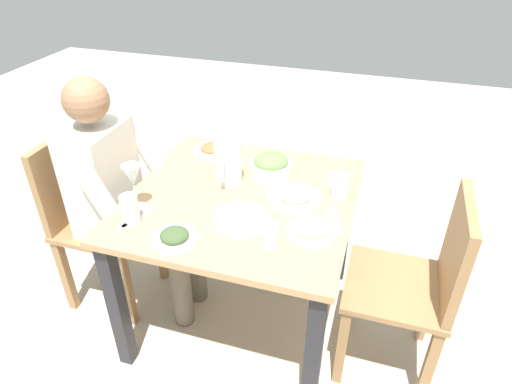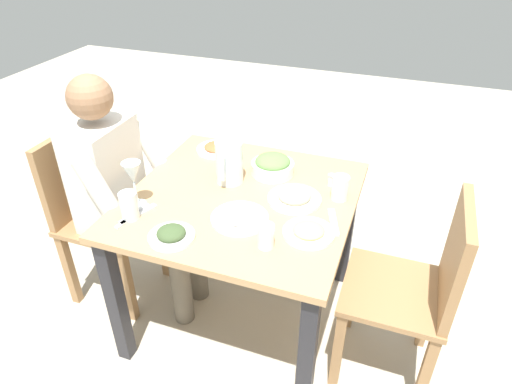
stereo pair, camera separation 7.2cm
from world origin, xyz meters
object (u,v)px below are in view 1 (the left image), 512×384
Objects in this scene: diner_near at (123,193)px; water_glass_near_right at (340,186)px; plate_rice_curry at (213,149)px; plate_beans at (295,196)px; dining_table at (242,217)px; water_glass_far_right at (270,236)px; salad_bowl at (271,165)px; water_glass_by_pitcher at (130,209)px; chair_near at (90,212)px; plate_fries at (312,230)px; chair_far at (420,281)px; plate_dolmas at (175,237)px; plate_yoghurt at (242,217)px; salt_shaker at (330,178)px; water_pitcher at (228,162)px; wine_glass at (132,178)px.

water_glass_near_right is at bearing 100.03° from diner_near.
plate_beans is at bearing 58.22° from plate_rice_curry.
plate_rice_curry is 1.92× the size of water_glass_near_right.
dining_table is 10.08× the size of water_glass_far_right.
water_glass_by_pitcher is (0.52, -0.42, 0.02)m from salad_bowl.
diner_near reaches higher than water_glass_near_right.
plate_fries is at bearing 84.03° from chair_near.
dining_table is 0.49m from water_glass_by_pitcher.
plate_beans is (0.18, 0.15, -0.02)m from salad_bowl.
chair_far is at bearing 101.57° from water_glass_by_pitcher.
plate_fries is (-0.19, 0.47, -0.00)m from plate_dolmas.
salad_bowl reaches higher than plate_dolmas.
diner_near reaches higher than chair_far.
plate_yoghurt is at bearing -49.84° from water_glass_near_right.
plate_fries is at bearing 82.66° from diner_near.
water_glass_near_right is (-0.17, 1.15, 0.26)m from chair_near.
salt_shaker is (-0.49, 0.13, -0.02)m from water_glass_far_right.
plate_yoghurt is at bearing 30.00° from water_pitcher.
dining_table is 0.45m from plate_rice_curry.
salad_bowl is at bearing 108.19° from chair_near.
water_glass_by_pitcher is (-0.06, -0.21, 0.04)m from plate_dolmas.
chair_far is 0.92m from water_pitcher.
salt_shaker is (-0.37, 0.00, 0.01)m from plate_fries.
plate_beans is at bearing 96.55° from diner_near.
diner_near is 5.98× the size of wine_glass.
water_glass_by_pitcher is at bearing -88.49° from water_glass_far_right.
chair_far is at bearing 68.21° from plate_rice_curry.
water_glass_far_right is 1.72× the size of salt_shaker.
chair_far is 1.13m from plate_rice_curry.
water_pitcher reaches higher than chair_near.
diner_near is at bearing -100.73° from plate_yoghurt.
water_glass_far_right is at bearing 38.25° from water_pitcher.
chair_far reaches higher than water_glass_far_right.
chair_far is 0.65m from water_glass_far_right.
water_glass_far_right is 0.51m from salt_shaker.
water_glass_by_pitcher is 0.58× the size of wine_glass.
dining_table is at bearing -115.85° from plate_fries.
water_pitcher is 1.10× the size of plate_dolmas.
dining_table is at bearing 94.78° from diner_near.
chair_near is at bearing -71.81° from salad_bowl.
chair_near is at bearing -81.73° from water_glass_near_right.
chair_far is 4.47× the size of wine_glass.
water_glass_by_pitcher reaches higher than plate_beans.
water_glass_near_right is (0.22, 0.66, 0.04)m from plate_rice_curry.
plate_beans is at bearing -151.13° from plate_fries.
diner_near is 0.68m from salad_bowl.
salt_shaker reaches higher than dining_table.
water_glass_near_right is (-0.12, 0.39, 0.16)m from dining_table.
chair_far is at bearing 56.61° from salt_shaker.
dining_table is 0.28m from salad_bowl.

